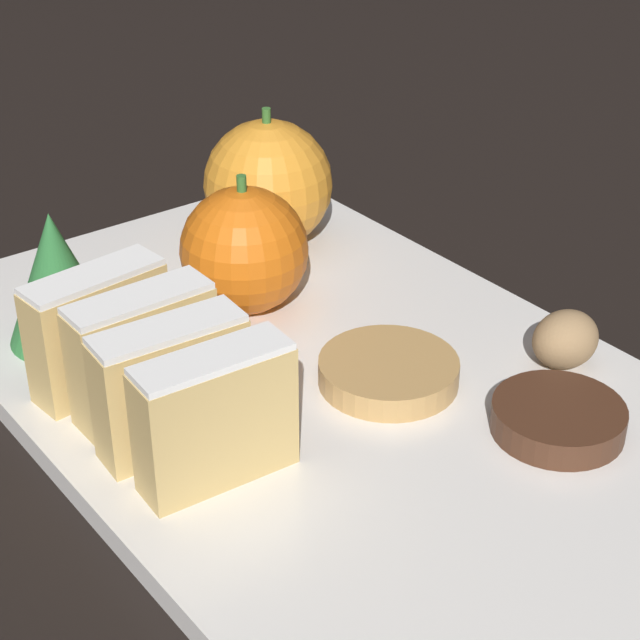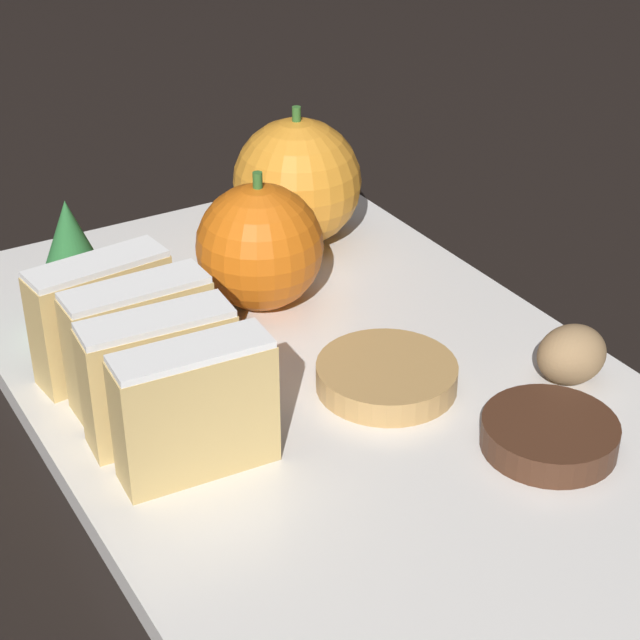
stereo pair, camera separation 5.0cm
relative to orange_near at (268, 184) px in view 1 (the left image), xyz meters
The scene contains 12 objects.
ground_plane 0.15m from the orange_near, 115.59° to the right, with size 6.00×6.00×0.00m, color black.
serving_platter 0.15m from the orange_near, 115.59° to the right, with size 0.26×0.42×0.01m.
stollen_slice_front 0.22m from the orange_near, 130.55° to the right, with size 0.07×0.03×0.06m.
stollen_slice_second 0.20m from the orange_near, 136.69° to the right, with size 0.07×0.03×0.06m.
stollen_slice_third 0.18m from the orange_near, 143.03° to the right, with size 0.07×0.02×0.06m.
stollen_slice_fourth 0.17m from the orange_near, 152.64° to the right, with size 0.07×0.03×0.06m.
orange_near is the anchor object (origin of this frame).
orange_far 0.08m from the orange_near, 134.10° to the right, with size 0.07×0.07×0.08m.
walnut 0.20m from the orange_near, 79.82° to the right, with size 0.03×0.03×0.03m.
chocolate_cookie 0.23m from the orange_near, 91.99° to the right, with size 0.06×0.06×0.01m.
gingerbread_cookie 0.17m from the orange_near, 104.97° to the right, with size 0.07×0.07×0.01m.
evergreen_sprig 0.15m from the orange_near, 169.38° to the right, with size 0.05×0.05×0.07m.
Camera 1 is at (-0.26, -0.34, 0.29)m, focal length 60.00 mm.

